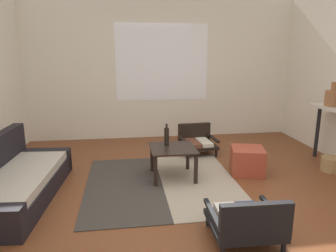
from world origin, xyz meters
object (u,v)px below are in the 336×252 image
Objects in this scene: ottoman_orange at (247,161)px; wicker_basket at (331,164)px; armchair_striped_foreground at (247,222)px; armchair_by_window at (197,140)px; couch at (13,182)px; clay_vase at (333,97)px; glass_bottle at (167,136)px; coffee_table at (173,153)px.

wicker_basket is (1.25, -0.10, -0.08)m from ottoman_orange.
armchair_by_window is at bearing 86.49° from armchair_striped_foreground.
couch is at bearing -172.76° from ottoman_orange.
armchair_by_window is 2.08m from wicker_basket.
armchair_striped_foreground is 1.75m from ottoman_orange.
armchair_striped_foreground is at bearing -141.62° from wicker_basket.
clay_vase reaches higher than couch.
armchair_striped_foreground is 1.82m from glass_bottle.
ottoman_orange is at bearing 67.71° from armchair_striped_foreground.
glass_bottle is at bearing 174.90° from ottoman_orange.
ottoman_orange is at bearing -5.10° from glass_bottle.
coffee_table is 1.66m from armchair_striped_foreground.
armchair_by_window is 2.63m from armchair_striped_foreground.
armchair_striped_foreground is at bearing -75.35° from coffee_table.
armchair_striped_foreground is 2.44m from wicker_basket.
wicker_basket is at bearing -4.81° from ottoman_orange.
armchair_striped_foreground is 2.22× the size of wicker_basket.
armchair_by_window is (0.58, 1.02, -0.13)m from coffee_table.
armchair_by_window reaches higher than wicker_basket.
ottoman_orange reaches higher than wicker_basket.
armchair_by_window is 1.36× the size of ottoman_orange.
wicker_basket is at bearing -114.28° from clay_vase.
coffee_table is 1.35× the size of ottoman_orange.
ottoman_orange is at bearing -169.75° from clay_vase.
couch is 6.32× the size of glass_bottle.
couch is at bearing -169.20° from coffee_table.
clay_vase is at bearing 6.13° from coffee_table.
glass_bottle is (-0.07, 0.12, 0.21)m from coffee_table.
coffee_table is at bearing 10.80° from couch.
coffee_table is 0.25m from glass_bottle.
ottoman_orange is (1.08, 0.01, -0.17)m from coffee_table.
armchair_striped_foreground is at bearing -93.51° from armchair_by_window.
ottoman_orange is 1.23× the size of clay_vase.
clay_vase is 1.26× the size of wicker_basket.
clay_vase is 1.01m from wicker_basket.
glass_bottle is at bearing 14.51° from couch.
glass_bottle is (-2.56, -0.15, -0.47)m from clay_vase.
clay_vase is 2.61m from glass_bottle.
clay_vase is at bearing 65.72° from wicker_basket.
ottoman_orange is 1.56× the size of wicker_basket.
armchair_striped_foreground reaches higher than wicker_basket.
couch is 2.90m from armchair_by_window.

